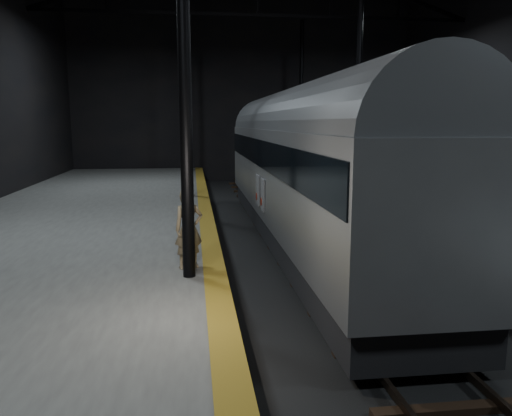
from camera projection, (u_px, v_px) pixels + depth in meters
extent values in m
plane|color=black|center=(317.00, 263.00, 15.16)|extent=(44.00, 44.00, 0.00)
cube|color=#4C4C49|center=(59.00, 256.00, 14.14)|extent=(9.00, 43.80, 1.00)
cube|color=olive|center=(209.00, 234.00, 14.59)|extent=(0.50, 43.80, 0.01)
cube|color=#3F3328|center=(293.00, 259.00, 15.04)|extent=(0.08, 43.00, 0.14)
cube|color=#3F3328|center=(340.00, 257.00, 15.22)|extent=(0.08, 43.00, 0.14)
cube|color=black|center=(317.00, 261.00, 15.15)|extent=(2.40, 42.00, 0.12)
cylinder|color=black|center=(184.00, 31.00, 9.76)|extent=(0.26, 0.26, 10.00)
cylinder|color=black|center=(188.00, 81.00, 21.49)|extent=(0.26, 0.26, 10.00)
cylinder|color=black|center=(358.00, 83.00, 22.44)|extent=(0.26, 0.26, 10.00)
cylinder|color=black|center=(189.00, 96.00, 33.23)|extent=(0.26, 0.26, 10.00)
cylinder|color=black|center=(301.00, 96.00, 34.17)|extent=(0.26, 0.26, 10.00)
cube|color=black|center=(257.00, 15.00, 27.16)|extent=(23.60, 0.15, 0.18)
cube|color=#929499|center=(301.00, 173.00, 17.07)|extent=(2.87, 19.80, 2.97)
cube|color=black|center=(300.00, 226.00, 17.38)|extent=(2.62, 19.41, 0.84)
cube|color=black|center=(301.00, 153.00, 16.95)|extent=(2.93, 19.50, 0.89)
cylinder|color=slate|center=(302.00, 129.00, 16.82)|extent=(2.81, 19.60, 2.81)
cube|color=black|center=(369.00, 309.00, 10.67)|extent=(1.78, 2.18, 0.35)
cube|color=black|center=(270.00, 204.00, 24.22)|extent=(1.78, 2.18, 0.35)
cube|color=silver|center=(263.00, 195.00, 16.02)|extent=(0.04, 0.74, 1.04)
cube|color=silver|center=(258.00, 190.00, 17.18)|extent=(0.04, 0.74, 1.04)
cylinder|color=maroon|center=(261.00, 202.00, 16.23)|extent=(0.03, 0.26, 0.26)
cylinder|color=maroon|center=(257.00, 196.00, 17.39)|extent=(0.03, 0.26, 0.26)
imported|color=#8E7857|center=(189.00, 229.00, 11.09)|extent=(0.75, 0.61, 1.78)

